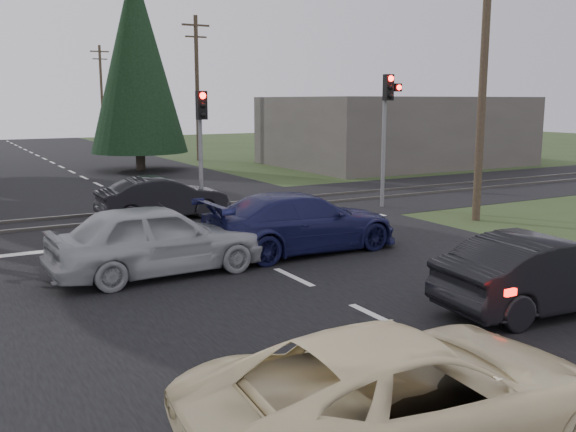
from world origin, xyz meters
TOP-DOWN VIEW (x-y plane):
  - ground at (0.00, 0.00)m, footprint 120.00×120.00m
  - road at (0.00, 10.00)m, footprint 14.00×100.00m
  - rail_corridor at (0.00, 12.00)m, footprint 120.00×8.00m
  - stop_line at (0.00, 8.20)m, footprint 13.00×0.35m
  - rail_near at (0.00, 11.20)m, footprint 120.00×0.12m
  - rail_far at (0.00, 12.80)m, footprint 120.00×0.12m
  - traffic_signal_right at (7.55, 9.47)m, footprint 0.68×0.48m
  - traffic_signal_center at (1.00, 10.68)m, footprint 0.32×0.48m
  - utility_pole_near at (8.50, 6.00)m, footprint 1.80×0.26m
  - utility_pole_mid at (8.50, 30.00)m, footprint 1.80×0.26m
  - utility_pole_far at (8.50, 55.00)m, footprint 1.80×0.26m
  - conifer_tree at (3.50, 26.00)m, footprint 5.20×5.20m
  - building_right at (18.00, 22.00)m, footprint 14.00×10.00m
  - cream_coupe at (-2.45, -3.74)m, footprint 5.14×2.65m
  - dark_hatchback at (2.91, -1.20)m, footprint 4.42×1.88m
  - silver_car at (-2.50, 4.69)m, footprint 4.77×2.06m
  - blue_sedan at (1.38, 5.03)m, footprint 5.24×2.20m
  - dark_car_far at (-0.20, 11.13)m, footprint 4.17×1.48m

SIDE VIEW (x-z plane):
  - ground at x=0.00m, z-range 0.00..0.00m
  - road at x=0.00m, z-range 0.00..0.01m
  - rail_corridor at x=0.00m, z-range 0.00..0.01m
  - stop_line at x=0.00m, z-range 0.01..0.01m
  - rail_near at x=0.00m, z-range 0.00..0.10m
  - rail_far at x=0.00m, z-range 0.00..0.10m
  - dark_car_far at x=-0.20m, z-range 0.00..1.37m
  - cream_coupe at x=-2.45m, z-range 0.00..1.39m
  - dark_hatchback at x=2.91m, z-range 0.00..1.42m
  - blue_sedan at x=1.38m, z-range 0.00..1.51m
  - silver_car at x=-2.50m, z-range 0.00..1.60m
  - building_right at x=18.00m, z-range 0.00..4.00m
  - traffic_signal_center at x=1.00m, z-range 0.76..4.86m
  - traffic_signal_right at x=7.55m, z-range 0.96..5.66m
  - utility_pole_near at x=8.50m, z-range 0.23..9.23m
  - utility_pole_mid at x=8.50m, z-range 0.23..9.23m
  - utility_pole_far at x=8.50m, z-range 0.23..9.23m
  - conifer_tree at x=3.50m, z-range 0.49..11.49m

